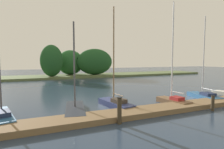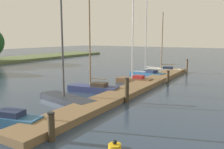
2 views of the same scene
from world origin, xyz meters
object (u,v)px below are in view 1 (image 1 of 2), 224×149
sailboat_1 (75,108)px  sailboat_3 (173,99)px  mooring_piling_1 (119,110)px  sailboat_0 (2,115)px  sailboat_4 (204,95)px  sailboat_2 (115,102)px  mooring_piling_2 (213,103)px

sailboat_1 → sailboat_3: size_ratio=0.76×
sailboat_1 → mooring_piling_1: 3.91m
sailboat_0 → sailboat_4: sailboat_4 is taller
sailboat_0 → sailboat_3: bearing=-107.6°
sailboat_2 → sailboat_0: bearing=82.3°
sailboat_0 → sailboat_1: 4.45m
sailboat_4 → mooring_piling_2: size_ratio=6.77×
sailboat_2 → mooring_piling_1: size_ratio=4.95×
mooring_piling_2 → sailboat_4: bearing=47.3°
sailboat_4 → mooring_piling_2: bearing=149.3°
sailboat_3 → sailboat_4: size_ratio=1.08×
sailboat_4 → mooring_piling_1: sailboat_4 is taller
mooring_piling_2 → sailboat_3: bearing=114.1°
sailboat_2 → mooring_piling_2: sailboat_2 is taller
sailboat_3 → mooring_piling_2: (1.22, -2.73, 0.11)m
sailboat_1 → sailboat_4: size_ratio=0.81×
sailboat_2 → mooring_piling_2: 7.11m
sailboat_4 → mooring_piling_1: (-10.31, -2.96, 0.44)m
sailboat_4 → mooring_piling_2: sailboat_4 is taller
sailboat_3 → mooring_piling_1: bearing=106.9°
sailboat_0 → sailboat_3: 12.40m
sailboat_3 → sailboat_0: bearing=80.4°
sailboat_0 → mooring_piling_2: 14.08m
sailboat_1 → mooring_piling_2: size_ratio=5.51×
sailboat_4 → mooring_piling_1: bearing=118.1°
sailboat_2 → mooring_piling_1: 3.81m
sailboat_1 → sailboat_2: bearing=-76.5°
sailboat_1 → mooring_piling_2: 9.85m
sailboat_1 → sailboat_3: bearing=-85.8°
sailboat_1 → sailboat_2: sailboat_2 is taller
sailboat_0 → sailboat_1: sailboat_1 is taller
sailboat_0 → mooring_piling_1: size_ratio=3.19×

